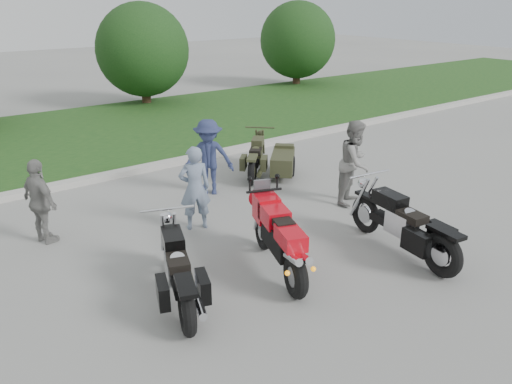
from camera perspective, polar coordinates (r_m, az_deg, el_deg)
ground at (r=8.07m, az=2.88°, el=-9.41°), size 80.00×80.00×0.00m
curb at (r=12.82m, az=-14.35°, el=2.28°), size 60.00×0.30×0.15m
grass_strip at (r=16.60m, az=-20.00°, el=5.95°), size 60.00×8.00×0.14m
tree_mid_right at (r=20.72m, az=-12.83°, el=15.54°), size 3.60×3.60×4.00m
tree_far_right at (r=25.07m, az=4.76°, el=16.91°), size 3.60×3.60×4.00m
sportbike_red at (r=7.85m, az=2.66°, el=-5.12°), size 0.95×2.17×1.07m
cruiser_left at (r=7.26m, az=-8.84°, el=-9.18°), size 0.96×2.29×0.92m
cruiser_right at (r=8.80m, az=16.79°, el=-3.94°), size 0.57×2.55×0.98m
cruiser_sidecar at (r=12.24m, az=1.79°, el=3.63°), size 1.85×1.98×0.84m
person_stripe at (r=9.35m, az=-7.01°, el=0.44°), size 0.69×0.56×1.62m
person_grey at (r=10.68m, az=11.25°, el=3.33°), size 1.07×0.97×1.79m
person_denim at (r=11.02m, az=-5.43°, el=3.97°), size 1.26×1.14×1.69m
person_back at (r=9.53m, az=-23.42°, el=-1.04°), size 0.63×0.98×1.56m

